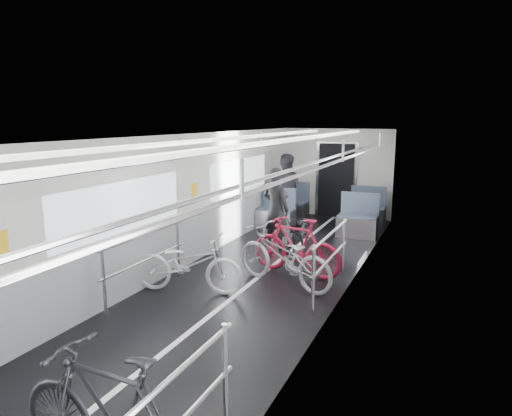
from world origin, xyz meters
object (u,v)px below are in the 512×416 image
at_px(bike_right_mid, 283,257).
at_px(bike_right_far, 296,246).
at_px(bike_aisle, 299,233).
at_px(person_standing, 276,209).
at_px(bike_left_far, 188,264).
at_px(person_seated, 285,190).

xyz_separation_m(bike_right_mid, bike_right_far, (0.01, 0.60, 0.02)).
xyz_separation_m(bike_right_mid, bike_aisle, (-0.34, 1.83, -0.07)).
bearing_deg(bike_aisle, person_standing, 165.91).
bearing_deg(bike_right_far, bike_left_far, -31.93).
distance_m(bike_right_far, bike_aisle, 1.28).
relative_size(person_standing, person_seated, 0.94).
relative_size(bike_right_mid, person_standing, 1.09).
xyz_separation_m(bike_left_far, person_standing, (0.38, 2.77, 0.39)).
bearing_deg(bike_right_mid, bike_right_far, -163.35).
height_order(bike_right_mid, bike_aisle, bike_right_mid).
relative_size(bike_left_far, bike_right_mid, 0.94).
bearing_deg(person_standing, bike_right_mid, 131.89).
xyz_separation_m(bike_right_mid, person_standing, (-0.88, 1.93, 0.36)).
distance_m(bike_left_far, bike_right_mid, 1.51).
height_order(person_standing, person_seated, person_seated).
bearing_deg(bike_right_far, bike_aisle, -154.26).
relative_size(bike_aisle, person_standing, 0.93).
xyz_separation_m(bike_left_far, bike_right_mid, (1.26, 0.84, 0.03)).
distance_m(bike_aisle, person_seated, 2.54).
bearing_deg(person_standing, person_seated, -57.44).
xyz_separation_m(bike_left_far, bike_right_far, (1.27, 1.44, 0.05)).
height_order(bike_left_far, person_standing, person_standing).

